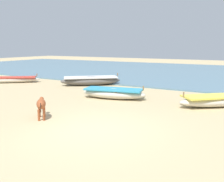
% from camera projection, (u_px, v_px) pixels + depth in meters
% --- Properties ---
extents(ground, '(80.00, 80.00, 0.00)m').
position_uv_depth(ground, '(94.00, 131.00, 7.71)').
color(ground, tan).
extents(sea_water, '(60.00, 20.00, 0.08)m').
position_uv_depth(sea_water, '(205.00, 73.00, 23.05)').
color(sea_water, slate).
rests_on(sea_water, ground).
extents(fishing_boat_0, '(4.37, 3.67, 0.60)m').
position_uv_depth(fishing_boat_0, '(3.00, 80.00, 17.40)').
color(fishing_boat_0, beige).
rests_on(fishing_boat_0, ground).
extents(fishing_boat_3, '(3.65, 3.32, 0.75)m').
position_uv_depth(fishing_boat_3, '(91.00, 80.00, 16.39)').
color(fishing_boat_3, '#5B5651').
rests_on(fishing_boat_3, ground).
extents(fishing_boat_4, '(3.59, 3.40, 0.68)m').
position_uv_depth(fishing_boat_4, '(223.00, 100.00, 10.75)').
color(fishing_boat_4, beige).
rests_on(fishing_boat_4, ground).
extents(fishing_boat_5, '(3.26, 1.64, 0.69)m').
position_uv_depth(fishing_boat_5, '(114.00, 93.00, 12.28)').
color(fishing_boat_5, beige).
rests_on(fishing_boat_5, ground).
extents(calf_near_rust, '(0.88, 0.91, 0.70)m').
position_uv_depth(calf_near_rust, '(41.00, 104.00, 8.89)').
color(calf_near_rust, '#9E4C28').
rests_on(calf_near_rust, ground).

